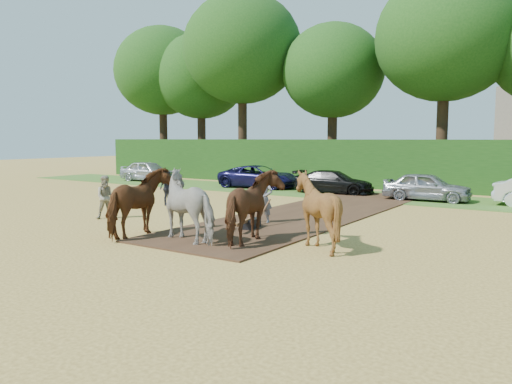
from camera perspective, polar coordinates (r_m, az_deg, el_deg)
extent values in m
plane|color=gold|center=(15.87, -9.83, -5.06)|extent=(120.00, 120.00, 0.00)
cube|color=#472D1C|center=(20.70, 6.74, -2.33)|extent=(4.50, 17.00, 0.05)
cube|color=#38601E|center=(27.63, 10.54, -0.30)|extent=(50.00, 5.00, 0.03)
cube|color=#14380F|center=(31.69, 13.80, 3.14)|extent=(46.00, 1.60, 3.00)
imported|color=#B3AE8D|center=(19.82, -16.72, -0.58)|extent=(0.98, 1.02, 1.66)
imported|color=#22232D|center=(23.19, -10.12, 0.46)|extent=(0.47, 0.97, 1.61)
imported|color=brown|center=(15.88, -13.14, -1.21)|extent=(1.67, 2.73, 2.14)
imported|color=#B4ACA2|center=(15.06, -7.03, -1.49)|extent=(2.47, 2.23, 2.14)
imported|color=brown|center=(14.43, -0.30, -1.77)|extent=(1.67, 2.73, 2.14)
imported|color=brown|center=(14.01, 6.94, -2.04)|extent=(2.11, 2.27, 2.15)
cube|color=black|center=(16.87, -0.53, -3.69)|extent=(0.55, 0.97, 0.36)
cube|color=brown|center=(16.28, -1.33, -3.41)|extent=(0.41, 1.42, 0.10)
cylinder|color=brown|center=(17.41, -0.54, -2.11)|extent=(0.42, 0.99, 0.75)
cylinder|color=brown|center=(17.25, 0.85, -2.19)|extent=(0.14, 1.04, 0.75)
imported|color=gray|center=(17.90, 0.92, -0.80)|extent=(0.73, 0.56, 1.79)
imported|color=#B4B5BB|center=(36.50, -12.18, 2.34)|extent=(4.47, 2.13, 1.47)
imported|color=#181543|center=(30.87, 0.36, 1.76)|extent=(5.27, 2.84, 1.41)
imported|color=black|center=(28.07, 8.89, 1.12)|extent=(4.60, 2.25, 1.29)
imported|color=gray|center=(25.84, 18.94, 0.58)|extent=(4.25, 1.94, 1.41)
cylinder|color=#382616|center=(45.62, -10.51, 5.86)|extent=(0.70, 0.70, 5.85)
ellipsoid|color=#163F11|center=(46.01, -10.66, 13.44)|extent=(8.40, 8.40, 7.73)
cylinder|color=#382616|center=(43.32, -6.22, 5.62)|extent=(0.70, 0.70, 5.40)
ellipsoid|color=#163F11|center=(43.64, -6.31, 13.02)|extent=(7.80, 7.80, 7.18)
cylinder|color=#382616|center=(39.48, -1.55, 6.42)|extent=(0.70, 0.70, 6.53)
ellipsoid|color=#163F11|center=(40.08, -1.58, 16.06)|extent=(9.20, 9.20, 8.46)
cylinder|color=#382616|center=(37.26, 8.68, 5.33)|extent=(0.70, 0.70, 5.17)
ellipsoid|color=#163F11|center=(37.58, 8.81, 13.54)|extent=(7.40, 7.40, 6.81)
cylinder|color=#382616|center=(33.68, 20.45, 5.71)|extent=(0.70, 0.70, 6.08)
ellipsoid|color=#163F11|center=(34.25, 20.85, 16.24)|extent=(8.60, 8.60, 7.91)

